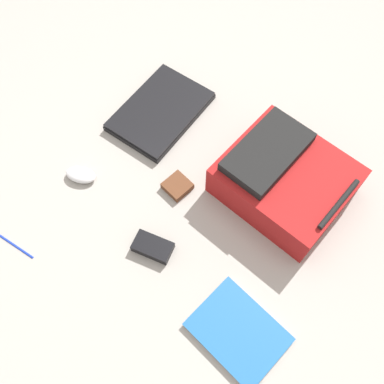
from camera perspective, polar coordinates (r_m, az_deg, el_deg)
name	(u,v)px	position (r m, az deg, el deg)	size (l,w,h in m)	color
ground_plane	(194,198)	(1.43, 0.24, -0.74)	(3.31, 3.31, 0.00)	gray
backpack	(284,178)	(1.41, 11.94, 1.77)	(0.38, 0.42, 0.17)	maroon
laptop	(160,111)	(1.60, -4.15, 10.53)	(0.36, 0.25, 0.03)	black
book_manual	(238,332)	(1.30, 6.07, -17.78)	(0.24, 0.29, 0.02)	silver
computer_mouse	(81,175)	(1.50, -14.37, 2.20)	(0.06, 0.10, 0.03)	silver
power_brick	(153,247)	(1.35, -5.16, -7.18)	(0.07, 0.12, 0.03)	black
pen_black	(16,246)	(1.47, -22.08, -6.60)	(0.01, 0.01, 0.14)	#1933B2
earbud_pouch	(178,185)	(1.44, -1.82, 0.93)	(0.08, 0.08, 0.03)	#59331E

